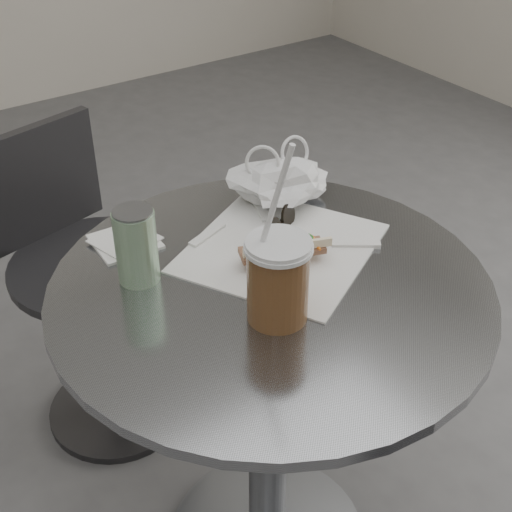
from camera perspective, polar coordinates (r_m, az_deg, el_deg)
cafe_table at (r=1.40m, az=1.05°, el=-11.26°), size 0.76×0.76×0.74m
chair_far at (r=1.84m, az=-12.93°, el=-3.76°), size 0.42×0.45×0.78m
sandwich_paper at (r=1.30m, az=1.99°, el=0.66°), size 0.43×0.43×0.00m
banh_mi at (r=1.24m, az=2.04°, el=0.69°), size 0.20×0.13×0.06m
iced_coffee at (r=1.10m, az=1.75°, el=-1.83°), size 0.11×0.11×0.31m
sunglasses at (r=1.34m, az=1.93°, el=2.59°), size 0.10×0.06×0.05m
plastic_bag at (r=1.41m, az=2.22°, el=5.79°), size 0.23×0.20×0.10m
napkin_stack at (r=1.33m, az=-10.43°, el=1.19°), size 0.13×0.13×0.01m
drink_can at (r=1.20m, az=-9.57°, el=0.82°), size 0.07×0.07×0.14m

